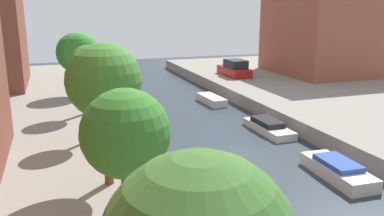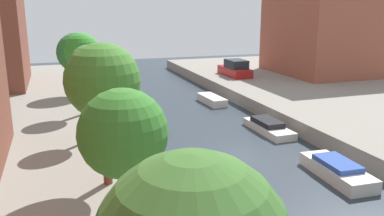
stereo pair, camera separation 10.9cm
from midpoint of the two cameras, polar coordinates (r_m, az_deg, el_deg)
ground_plane at (r=21.06m, az=6.47°, el=-7.22°), size 84.00×84.00×0.00m
low_block_right at (r=43.71m, az=18.72°, el=10.68°), size 10.00×10.28×9.01m
street_tree_1 at (r=10.93m, az=-9.74°, el=-3.80°), size 2.47×2.47×4.61m
street_tree_2 at (r=14.97m, az=-12.66°, el=3.67°), size 2.79×2.79×5.46m
street_tree_3 at (r=20.60m, az=-14.53°, el=5.81°), size 2.01×2.01×4.88m
street_tree_4 at (r=25.85m, az=-15.59°, el=7.71°), size 2.13×2.13×5.12m
street_tree_5 at (r=31.76m, az=-16.25°, el=7.57°), size 3.01×3.01×4.80m
parked_car at (r=39.96m, az=6.01°, el=5.55°), size 1.91×4.39×1.63m
moored_boat_left_2 at (r=18.08m, az=-1.21°, el=-9.50°), size 1.79×4.68×0.89m
moored_boat_right_2 at (r=19.80m, az=19.92°, el=-8.32°), size 1.71×4.12×0.83m
moored_boat_right_3 at (r=25.66m, az=10.73°, el=-2.65°), size 1.51×4.25×0.78m
moored_boat_right_4 at (r=32.61m, az=2.71°, el=1.18°), size 1.42×3.52×0.61m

